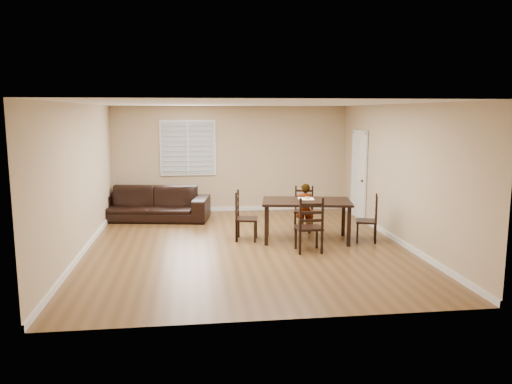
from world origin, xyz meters
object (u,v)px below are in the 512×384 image
Objects in this scene: child at (305,208)px; chair_near at (304,209)px; chair_left at (241,218)px; donut at (307,198)px; sofa at (152,204)px; dining_table at (307,205)px; chair_right at (372,220)px; chair_far at (310,228)px.

chair_near is at bearing -94.72° from child.
donut is at bearing -80.62° from chair_left.
donut is at bearing -23.96° from sofa.
dining_table is at bearing -26.64° from sofa.
sofa is (-3.32, 1.75, -0.14)m from child.
chair_near is 0.98m from donut.
chair_right is at bearing -89.30° from chair_left.
chair_near is 0.47m from child.
chair_right is 1.46m from child.
chair_far is 1.04× the size of chair_left.
donut reaches higher than dining_table.
dining_table is at bearing 86.23° from child.
chair_near reaches higher than sofa.
child reaches higher than chair_left.
chair_near is 0.94× the size of chair_left.
sofa is at bearing -21.80° from child.
child is (0.24, 1.52, 0.06)m from chair_far.
chair_left is (-1.29, 0.23, -0.28)m from dining_table.
chair_far is at bearing -45.48° from chair_right.
chair_right is 5.20m from sofa.
chair_left is 1.46m from child.
chair_near is (0.19, 1.07, -0.30)m from dining_table.
child is 0.40× the size of sofa.
chair_far is (-0.13, -0.91, -0.26)m from dining_table.
child is 9.84× the size of donut.
chair_far is 1.62m from chair_left.
donut is (0.05, 0.19, 0.11)m from dining_table.
chair_far is 0.39× the size of sofa.
chair_left reaches higher than dining_table.
dining_table is 0.70× the size of sofa.
chair_left is (-1.49, -0.85, 0.02)m from chair_near.
donut is 0.04× the size of sofa.
dining_table is 0.66m from child.
sofa is (-3.21, 2.37, -0.33)m from dining_table.
child is (0.11, 0.62, -0.19)m from dining_table.
chair_near is 1.71m from chair_left.
chair_right reaches higher than chair_near.
dining_table is at bearing -106.13° from donut.
chair_far is 1.57m from chair_right.
child is at bearing 90.00° from dining_table.
child is at bearing 83.08° from donut.
donut is at bearing -89.86° from chair_right.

